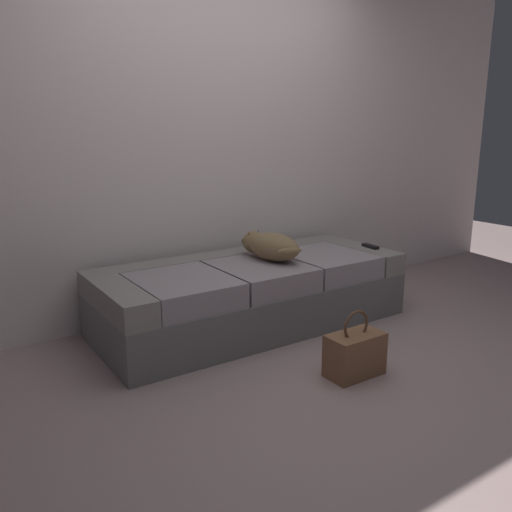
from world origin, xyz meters
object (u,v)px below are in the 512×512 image
(couch, at_px, (252,294))
(tv_remote, at_px, (370,246))
(dog_tan, at_px, (270,246))
(handbag, at_px, (355,354))

(couch, relative_size, tv_remote, 14.04)
(dog_tan, height_order, tv_remote, dog_tan)
(tv_remote, bearing_deg, handbag, -134.65)
(dog_tan, bearing_deg, tv_remote, -8.61)
(couch, distance_m, dog_tan, 0.35)
(dog_tan, height_order, handbag, dog_tan)
(dog_tan, xyz_separation_m, handbag, (-0.09, -0.93, -0.42))
(dog_tan, distance_m, handbag, 1.03)
(couch, bearing_deg, handbag, -86.94)
(handbag, bearing_deg, dog_tan, 84.63)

